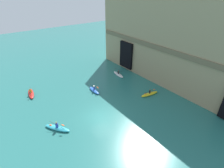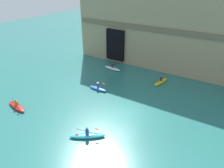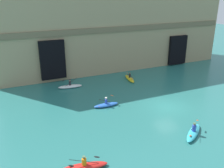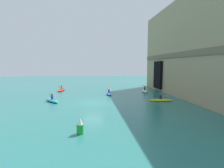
# 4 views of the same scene
# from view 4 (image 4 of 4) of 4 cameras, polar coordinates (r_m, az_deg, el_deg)

# --- Properties ---
(ground_plane) EXTENTS (120.00, 120.00, 0.00)m
(ground_plane) POSITION_cam_4_polar(r_m,az_deg,el_deg) (23.87, -6.14, -6.11)
(ground_plane) COLOR #28706B
(cliff_bluff) EXTENTS (36.44, 7.62, 15.28)m
(cliff_bluff) POSITION_cam_4_polar(r_m,az_deg,el_deg) (28.11, 30.68, 10.52)
(cliff_bluff) COLOR #9E8966
(cliff_bluff) RESTS_ON ground
(kayak_yellow) EXTENTS (1.20, 3.34, 1.07)m
(kayak_yellow) POSITION_cam_4_polar(r_m,az_deg,el_deg) (25.45, 15.56, -5.03)
(kayak_yellow) COLOR yellow
(kayak_yellow) RESTS_ON ground
(kayak_white) EXTENTS (3.20, 1.16, 1.29)m
(kayak_white) POSITION_cam_4_polar(r_m,az_deg,el_deg) (33.52, 10.60, -2.20)
(kayak_white) COLOR white
(kayak_white) RESTS_ON ground
(kayak_blue) EXTENTS (2.83, 0.86, 1.19)m
(kayak_blue) POSITION_cam_4_polar(r_m,az_deg,el_deg) (30.02, -1.02, -3.11)
(kayak_blue) COLOR blue
(kayak_blue) RESTS_ON ground
(kayak_cyan) EXTENTS (3.26, 2.62, 1.16)m
(kayak_cyan) POSITION_cam_4_polar(r_m,az_deg,el_deg) (25.66, -18.97, -5.02)
(kayak_cyan) COLOR #33B2C6
(kayak_cyan) RESTS_ON ground
(kayak_red) EXTENTS (3.48, 1.38, 1.08)m
(kayak_red) POSITION_cam_4_polar(r_m,az_deg,el_deg) (35.68, -16.16, -1.85)
(kayak_red) COLOR red
(kayak_red) RESTS_ON ground
(marker_buoy) EXTENTS (0.51, 0.51, 1.26)m
(marker_buoy) POSITION_cam_4_polar(r_m,az_deg,el_deg) (13.45, -10.41, -13.42)
(marker_buoy) COLOR green
(marker_buoy) RESTS_ON ground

